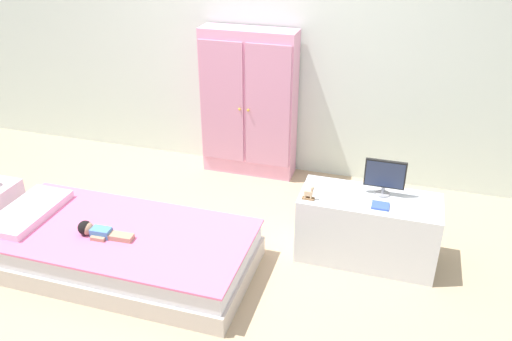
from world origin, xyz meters
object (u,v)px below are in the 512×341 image
object	(u,v)px
doll	(95,230)
book_blue	(380,206)
tv_monitor	(385,176)
rocking_horse_toy	(309,193)
wardrobe	(249,104)
bed	(121,249)
tv_stand	(367,228)

from	to	relation	value
doll	book_blue	distance (m)	1.90
tv_monitor	rocking_horse_toy	world-z (taller)	tv_monitor
doll	wardrobe	size ratio (longest dim) A/B	0.29
bed	tv_stand	bearing A→B (deg)	20.40
bed	tv_monitor	size ratio (longest dim) A/B	6.68
book_blue	tv_stand	bearing A→B (deg)	127.26
wardrobe	rocking_horse_toy	bearing A→B (deg)	-55.77
wardrobe	rocking_horse_toy	size ratio (longest dim) A/B	12.83
bed	rocking_horse_toy	size ratio (longest dim) A/B	17.60
wardrobe	tv_monitor	world-z (taller)	wardrobe
rocking_horse_toy	doll	bearing A→B (deg)	-157.69
doll	rocking_horse_toy	bearing A→B (deg)	22.31
bed	book_blue	size ratio (longest dim) A/B	16.03
tv_monitor	book_blue	bearing A→B (deg)	-90.21
bed	book_blue	world-z (taller)	book_blue
bed	tv_stand	xyz separation A→B (m)	(1.61, 0.60, 0.10)
bed	tv_stand	size ratio (longest dim) A/B	1.92
bed	book_blue	bearing A→B (deg)	16.73
rocking_horse_toy	tv_monitor	bearing A→B (deg)	23.88
tv_stand	tv_monitor	size ratio (longest dim) A/B	3.47
tv_stand	rocking_horse_toy	bearing A→B (deg)	-160.96
tv_stand	tv_monitor	xyz separation A→B (m)	(0.07, 0.07, 0.39)
tv_monitor	doll	bearing A→B (deg)	-157.27
bed	tv_stand	distance (m)	1.72
doll	tv_stand	bearing A→B (deg)	21.57
bed	wardrobe	world-z (taller)	wardrobe
doll	book_blue	xyz separation A→B (m)	(1.80, 0.59, 0.17)
bed	rocking_horse_toy	world-z (taller)	rocking_horse_toy
doll	book_blue	bearing A→B (deg)	18.15
tv_stand	book_blue	size ratio (longest dim) A/B	8.33
doll	wardrobe	bearing A→B (deg)	72.80
book_blue	rocking_horse_toy	bearing A→B (deg)	-174.69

